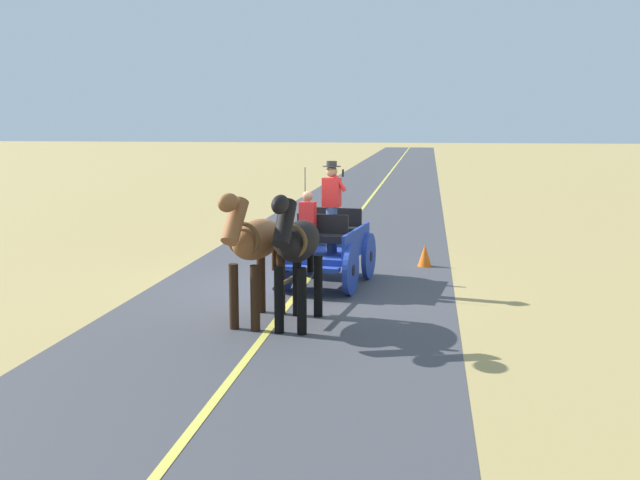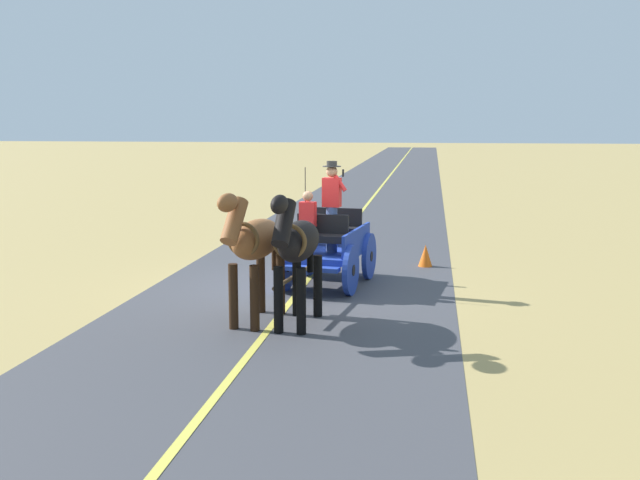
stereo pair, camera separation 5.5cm
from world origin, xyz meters
TOP-DOWN VIEW (x-y plane):
  - ground_plane at (0.00, 0.00)m, footprint 200.00×200.00m
  - road_surface at (0.00, 0.00)m, footprint 5.95×160.00m
  - road_centre_stripe at (0.00, 0.00)m, footprint 0.12×160.00m
  - horse_drawn_carriage at (-0.48, -0.46)m, footprint 1.74×4.51m
  - horse_near_side at (-0.41, 2.59)m, footprint 0.69×2.14m
  - horse_off_side at (0.30, 2.49)m, footprint 0.83×2.15m
  - traffic_cone at (-2.39, -2.73)m, footprint 0.32×0.32m

SIDE VIEW (x-z plane):
  - ground_plane at x=0.00m, z-range 0.00..0.00m
  - road_surface at x=0.00m, z-range 0.00..0.01m
  - road_centre_stripe at x=0.00m, z-range 0.01..0.01m
  - traffic_cone at x=-2.39m, z-range 0.00..0.50m
  - horse_drawn_carriage at x=-0.48m, z-range -0.43..2.07m
  - horse_near_side at x=-0.41m, z-range 0.22..2.43m
  - horse_off_side at x=0.30m, z-range 0.22..2.43m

